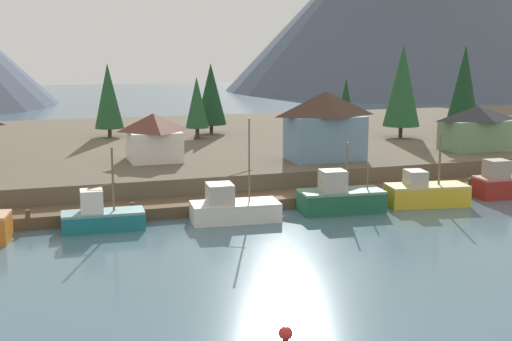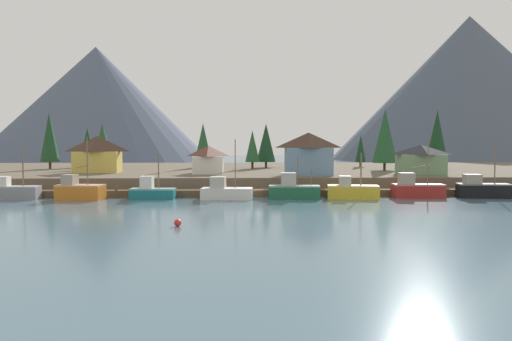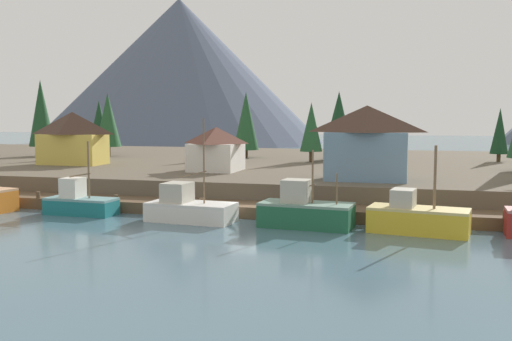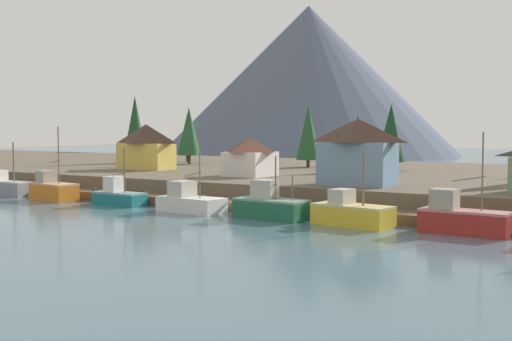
% 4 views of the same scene
% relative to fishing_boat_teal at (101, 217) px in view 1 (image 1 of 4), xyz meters
% --- Properties ---
extents(ground_plane, '(400.00, 400.00, 1.00)m').
position_rel_fishing_boat_teal_xyz_m(ground_plane, '(14.63, 21.47, -1.55)').
color(ground_plane, '#476675').
extents(dock, '(80.00, 4.00, 1.60)m').
position_rel_fishing_boat_teal_xyz_m(dock, '(14.63, 3.45, -0.55)').
color(dock, brown).
rests_on(dock, ground_plane).
extents(shoreline_bank, '(400.00, 56.00, 2.50)m').
position_rel_fishing_boat_teal_xyz_m(shoreline_bank, '(14.63, 33.47, 0.20)').
color(shoreline_bank, brown).
rests_on(shoreline_bank, ground_plane).
extents(fishing_boat_teal, '(6.33, 2.70, 6.39)m').
position_rel_fishing_boat_teal_xyz_m(fishing_boat_teal, '(0.00, 0.00, 0.00)').
color(fishing_boat_teal, '#196B70').
rests_on(fishing_boat_teal, ground_plane).
extents(fishing_boat_white, '(7.34, 3.74, 8.34)m').
position_rel_fishing_boat_teal_xyz_m(fishing_boat_white, '(10.37, -0.55, 0.02)').
color(fishing_boat_white, silver).
rests_on(fishing_boat_white, ground_plane).
extents(fishing_boat_green, '(7.34, 3.69, 5.99)m').
position_rel_fishing_boat_teal_xyz_m(fishing_boat_green, '(19.96, -0.53, 0.17)').
color(fishing_boat_green, '#1E5B3D').
rests_on(fishing_boat_green, ground_plane).
extents(fishing_boat_yellow, '(7.47, 3.97, 6.46)m').
position_rel_fishing_boat_teal_xyz_m(fishing_boat_yellow, '(28.29, -0.66, 0.07)').
color(fishing_boat_yellow, gold).
rests_on(fishing_boat_yellow, ground_plane).
extents(fishing_boat_red, '(7.21, 2.84, 8.29)m').
position_rel_fishing_boat_teal_xyz_m(fishing_boat_red, '(37.72, -0.07, 0.21)').
color(fishing_boat_red, maroon).
rests_on(fishing_boat_red, ground_plane).
extents(house_green, '(7.77, 4.55, 5.02)m').
position_rel_fishing_boat_teal_xyz_m(house_green, '(42.83, 12.18, 4.02)').
color(house_green, '#6B8E66').
rests_on(house_green, shoreline_bank).
extents(house_white, '(5.36, 5.94, 4.84)m').
position_rel_fishing_boat_teal_xyz_m(house_white, '(6.93, 16.33, 3.93)').
color(house_white, silver).
rests_on(house_white, shoreline_bank).
extents(house_blue, '(7.88, 4.83, 7.04)m').
position_rel_fishing_boat_teal_xyz_m(house_blue, '(23.71, 11.15, 5.05)').
color(house_blue, '#6689A8').
rests_on(house_blue, shoreline_bank).
extents(conifer_near_right, '(4.31, 4.31, 11.82)m').
position_rel_fishing_boat_teal_xyz_m(conifer_near_right, '(51.63, 27.25, 8.04)').
color(conifer_near_right, '#4C3823').
rests_on(conifer_near_right, shoreline_bank).
extents(conifer_mid_left, '(4.71, 4.71, 11.89)m').
position_rel_fishing_boat_teal_xyz_m(conifer_mid_left, '(40.30, 24.35, 8.13)').
color(conifer_mid_left, '#4C3823').
rests_on(conifer_mid_left, shoreline_bank).
extents(conifer_mid_right, '(4.10, 4.10, 9.44)m').
position_rel_fishing_boat_teal_xyz_m(conifer_mid_right, '(18.04, 35.98, 6.78)').
color(conifer_mid_right, '#4C3823').
rests_on(conifer_mid_right, shoreline_bank).
extents(conifer_back_left, '(2.32, 2.32, 7.11)m').
position_rel_fishing_boat_teal_xyz_m(conifer_back_left, '(39.02, 37.99, 5.51)').
color(conifer_back_left, '#4C3823').
rests_on(conifer_back_left, shoreline_bank).
extents(conifer_back_right, '(2.96, 2.96, 7.84)m').
position_rel_fishing_boat_teal_xyz_m(conifer_back_right, '(15.00, 31.34, 6.05)').
color(conifer_back_right, '#4C3823').
rests_on(conifer_back_right, shoreline_bank).
extents(conifer_far_left, '(3.73, 3.73, 9.51)m').
position_rel_fishing_boat_teal_xyz_m(conifer_far_left, '(4.55, 36.57, 6.78)').
color(conifer_far_left, '#4C3823').
rests_on(conifer_far_left, shoreline_bank).
extents(channel_buoy, '(0.70, 0.70, 0.70)m').
position_rel_fishing_boat_teal_xyz_m(channel_buoy, '(6.50, -22.94, -0.70)').
color(channel_buoy, red).
rests_on(channel_buoy, ground_plane).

